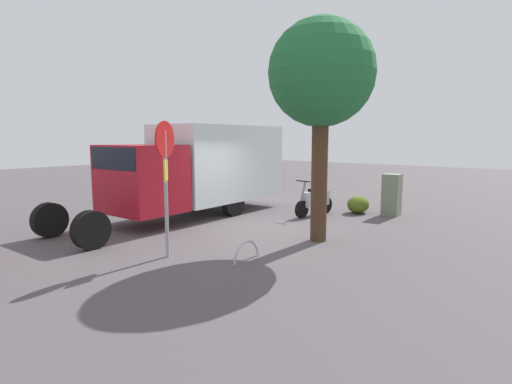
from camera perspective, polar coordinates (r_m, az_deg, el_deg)
The scene contains 8 objects.
ground_plane at distance 11.38m, azimuth 0.01°, elevation -5.27°, with size 60.00×60.00×0.00m, color #514A4D.
box_truck_near at distance 13.38m, azimuth -7.86°, elevation 3.64°, with size 8.27×2.52×2.95m.
motorcycle at distance 13.46m, azimuth 8.31°, elevation -1.09°, with size 1.81×0.59×1.20m.
stop_sign at distance 8.67m, azimuth -12.63°, elevation 3.37°, with size 0.71×0.33×2.89m.
street_tree at distance 10.08m, azimuth 9.20°, elevation 15.86°, with size 2.55×2.55×5.35m.
utility_cabinet at distance 14.06m, azimuth 18.57°, elevation -0.37°, with size 0.57×0.53×1.37m, color slate.
bike_rack_hoop at distance 8.59m, azimuth -1.34°, elevation -9.56°, with size 0.85×0.85×0.05m, color #B7B7BC.
shrub_near_sign at distance 14.20m, azimuth 14.19°, elevation -1.73°, with size 0.86×0.70×0.58m, color #4F631B.
Camera 1 is at (8.60, 7.01, 2.53)m, focal length 28.40 mm.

